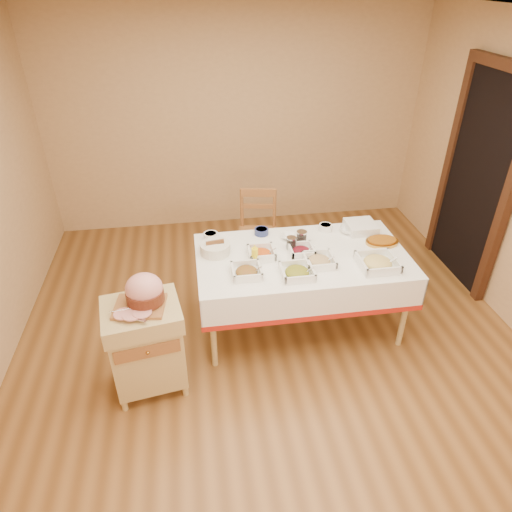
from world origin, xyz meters
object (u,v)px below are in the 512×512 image
Objects in this scene: brass_platter at (382,241)px; mustard_bottle at (255,255)px; ham_on_board at (144,293)px; preserve_jar_left at (291,243)px; dining_table at (301,270)px; butcher_cart at (146,343)px; dining_chair at (258,232)px; plate_stack at (361,227)px; preserve_jar_right at (302,238)px; bread_basket at (215,248)px.

mustard_bottle is at bearing -172.89° from brass_platter.
ham_on_board is 1.39m from preserve_jar_left.
dining_table is 1.46m from butcher_cart.
dining_chair reaches higher than brass_platter.
plate_stack is at bearing -36.16° from dining_chair.
preserve_jar_left is (0.16, -0.86, 0.34)m from dining_chair.
ham_on_board is 0.99m from mustard_bottle.
dining_table is at bearing 8.15° from mustard_bottle.
butcher_cart is 2.21m from brass_platter.
butcher_cart is 1.61m from preserve_jar_right.
bread_basket is at bearing 49.80° from butcher_cart.
preserve_jar_right is (0.27, -0.78, 0.35)m from dining_chair.
preserve_jar_right is at bearing -70.96° from dining_chair.
bread_basket is at bearing 168.90° from dining_table.
bread_basket is at bearing 146.70° from mustard_bottle.
plate_stack reaches higher than butcher_cart.
bread_basket is (-0.74, 0.14, 0.21)m from dining_table.
butcher_cart is at bearing -151.61° from preserve_jar_left.
preserve_jar_right is at bearing 171.49° from brass_platter.
butcher_cart is 6.54× the size of preserve_jar_right.
dining_chair is 3.50× the size of bread_basket.
ham_on_board is at bearing -163.24° from brass_platter.
bread_basket is (-0.77, -0.05, -0.01)m from preserve_jar_right.
dining_table is at bearing 22.83° from butcher_cart.
plate_stack is at bearing 114.05° from brass_platter.
mustard_bottle reaches higher than bread_basket.
brass_platter is (0.75, 0.09, 0.18)m from dining_table.
plate_stack is (1.94, 0.87, -0.10)m from ham_on_board.
dining_chair is 1.89m from ham_on_board.
dining_chair is 8.11× the size of preserve_jar_left.
preserve_jar_right reaches higher than brass_platter.
butcher_cart is 2.63× the size of brass_platter.
dining_table is 2.31× the size of butcher_cart.
plate_stack is (0.71, 0.22, -0.01)m from preserve_jar_left.
ham_on_board is at bearing 38.15° from butcher_cart.
bread_basket is 0.86× the size of brass_platter.
dining_chair is 3.02× the size of brass_platter.
butcher_cart is 2.20m from plate_stack.
bread_basket is at bearing -176.40° from preserve_jar_right.
preserve_jar_right is at bearing 28.85° from mustard_bottle.
bread_basket reaches higher than plate_stack.
mustard_bottle is 1.14m from plate_stack.
butcher_cart is 1.11m from mustard_bottle.
butcher_cart is at bearing -157.17° from dining_table.
preserve_jar_right is at bearing 33.76° from preserve_jar_left.
bread_basket reaches higher than butcher_cart.
butcher_cart is at bearing -162.77° from brass_platter.
brass_platter is (0.11, -0.25, -0.02)m from plate_stack.
preserve_jar_right is 0.78m from bread_basket.
dining_table is at bearing -173.48° from brass_platter.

